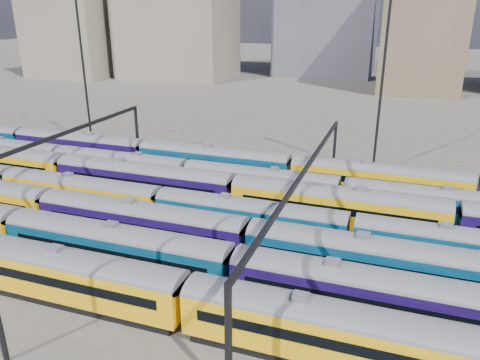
% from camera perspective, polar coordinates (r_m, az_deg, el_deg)
% --- Properties ---
extents(ground, '(500.00, 500.00, 0.00)m').
position_cam_1_polar(ground, '(49.36, -4.08, -6.19)').
color(ground, '#46403B').
rests_on(ground, ground).
extents(rake_0, '(106.23, 3.11, 5.24)m').
position_cam_1_polar(rake_0, '(31.99, 11.79, -17.26)').
color(rake_0, black).
rests_on(rake_0, ground).
extents(rake_1, '(128.38, 3.13, 5.28)m').
position_cam_1_polar(rake_1, '(48.67, -25.51, -5.07)').
color(rake_1, black).
rests_on(rake_1, ground).
extents(rake_2, '(129.65, 3.16, 5.33)m').
position_cam_1_polar(rake_2, '(41.95, 0.94, -6.93)').
color(rake_2, black).
rests_on(rake_2, ground).
extents(rake_3, '(119.75, 2.92, 4.91)m').
position_cam_1_polar(rake_3, '(50.48, -9.75, -2.60)').
color(rake_3, black).
rests_on(rake_3, ground).
extents(rake_4, '(158.60, 3.31, 5.59)m').
position_cam_1_polar(rake_4, '(56.65, -11.63, 0.25)').
color(rake_4, black).
rests_on(rake_4, ground).
extents(rake_5, '(96.58, 2.83, 4.76)m').
position_cam_1_polar(rake_5, '(64.14, -14.41, 2.01)').
color(rake_5, black).
rests_on(rake_5, ground).
extents(rake_6, '(128.29, 3.13, 5.27)m').
position_cam_1_polar(rake_6, '(59.96, 6.27, 1.53)').
color(rake_6, black).
rests_on(rake_6, ground).
extents(gantry_1, '(0.35, 40.35, 8.03)m').
position_cam_1_polar(gantry_1, '(57.41, -22.98, 3.34)').
color(gantry_1, black).
rests_on(gantry_1, ground).
extents(gantry_2, '(0.35, 40.35, 8.03)m').
position_cam_1_polar(gantry_2, '(43.88, 7.79, -0.15)').
color(gantry_2, black).
rests_on(gantry_2, ground).
extents(mast_1, '(1.40, 0.50, 25.60)m').
position_cam_1_polar(mast_1, '(79.02, -18.63, 13.53)').
color(mast_1, black).
rests_on(mast_1, ground).
extents(mast_3, '(1.40, 0.50, 25.60)m').
position_cam_1_polar(mast_3, '(64.95, 17.04, 12.41)').
color(mast_3, black).
rests_on(mast_3, ground).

